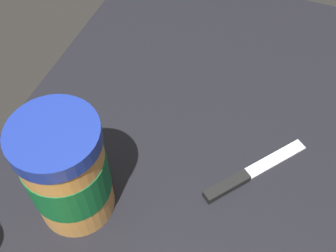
% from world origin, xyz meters
% --- Properties ---
extents(ground_plane, '(0.93, 0.58, 0.03)m').
position_xyz_m(ground_plane, '(0.00, 0.00, -0.02)').
color(ground_plane, black).
extents(peanut_butter_jar, '(0.10, 0.10, 0.16)m').
position_xyz_m(peanut_butter_jar, '(-0.09, 0.12, 0.08)').
color(peanut_butter_jar, '#BF8442').
rests_on(peanut_butter_jar, ground_plane).
extents(butter_knife, '(0.15, 0.12, 0.01)m').
position_xyz_m(butter_knife, '(0.03, -0.08, 0.00)').
color(butter_knife, silver).
rests_on(butter_knife, ground_plane).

